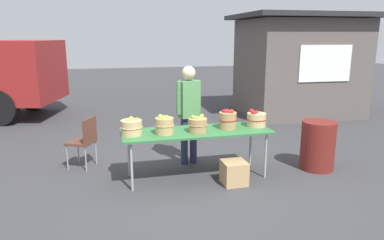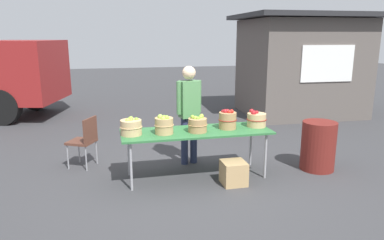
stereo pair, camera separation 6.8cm
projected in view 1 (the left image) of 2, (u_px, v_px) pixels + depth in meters
name	position (u px, v px, depth m)	size (l,w,h in m)	color
ground_plane	(196.00, 176.00, 5.70)	(40.00, 40.00, 0.00)	#38383A
market_table	(197.00, 133.00, 5.54)	(2.30, 0.76, 0.75)	#2D6B38
apple_basket_green_0	(131.00, 127.00, 5.27)	(0.33, 0.33, 0.26)	tan
apple_basket_green_1	(164.00, 125.00, 5.32)	(0.29, 0.29, 0.30)	tan
apple_basket_green_2	(198.00, 124.00, 5.44)	(0.30, 0.30, 0.26)	#A87F51
apple_basket_red_0	(228.00, 120.00, 5.63)	(0.29, 0.29, 0.32)	#A87F51
apple_basket_red_1	(256.00, 119.00, 5.78)	(0.32, 0.32, 0.27)	tan
vendor_adult	(189.00, 107.00, 6.07)	(0.44, 0.28, 1.69)	#262D4C
food_kiosk	(298.00, 64.00, 10.06)	(3.58, 3.00, 2.74)	#59514C
folding_chair	(85.00, 138.00, 5.98)	(0.54, 0.54, 0.86)	brown
trash_barrel	(318.00, 145.00, 5.95)	(0.55, 0.55, 0.81)	maroon
produce_crate	(234.00, 173.00, 5.38)	(0.35, 0.35, 0.35)	tan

